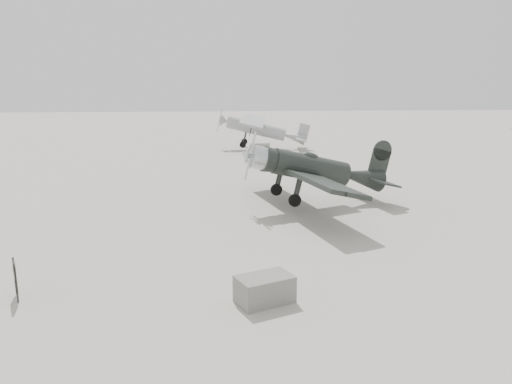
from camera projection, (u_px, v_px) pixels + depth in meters
ground at (253, 226)px, 21.96m from camera, size 160.00×160.00×0.00m
lowwing_monoplane at (317, 170)px, 25.03m from camera, size 7.96×11.00×3.54m
highwing_monoplane at (260, 126)px, 45.76m from camera, size 8.29×11.66×3.29m
equipment_block at (265, 289)px, 14.39m from camera, size 1.84×1.53×0.79m
sign_board at (15, 276)px, 14.52m from camera, size 0.39×0.78×1.20m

